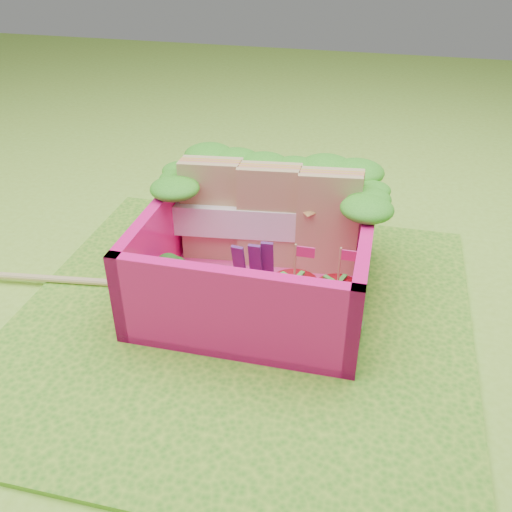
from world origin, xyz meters
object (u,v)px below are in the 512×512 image
Objects in this scene: strawberry_left at (293,302)px; chopsticks at (89,281)px; sandwich_stack at (270,217)px; bento_box at (259,253)px; strawberry_right at (336,302)px; broccoli at (170,273)px.

chopsticks is (-1.33, 0.14, -0.17)m from strawberry_left.
sandwich_stack is at bearing 23.21° from chopsticks.
chopsticks is at bearing 174.18° from strawberry_left.
strawberry_right is (0.50, -0.25, -0.10)m from bento_box.
strawberry_right is at bearing -46.70° from sandwich_stack.
sandwich_stack is 4.00× the size of broccoli.
bento_box is at bearing 130.27° from strawberry_left.
bento_box is 1.10m from chopsticks.
bento_box is 0.54m from broccoli.
strawberry_left reaches higher than broccoli.
sandwich_stack reaches higher than chopsticks.
strawberry_left reaches higher than bento_box.
bento_box reaches higher than chopsticks.
sandwich_stack is 1.21m from chopsticks.
strawberry_left is at bearing -163.07° from strawberry_right.
strawberry_right is (0.49, -0.52, -0.20)m from sandwich_stack.
bento_box is 0.42m from strawberry_left.
strawberry_right is at bearing 1.75° from broccoli.
strawberry_left reaches higher than strawberry_right.
sandwich_stack is at bearing 49.64° from broccoli.
chopsticks is (-1.06, -0.18, -0.25)m from bento_box.
chopsticks is at bearing 177.57° from strawberry_right.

